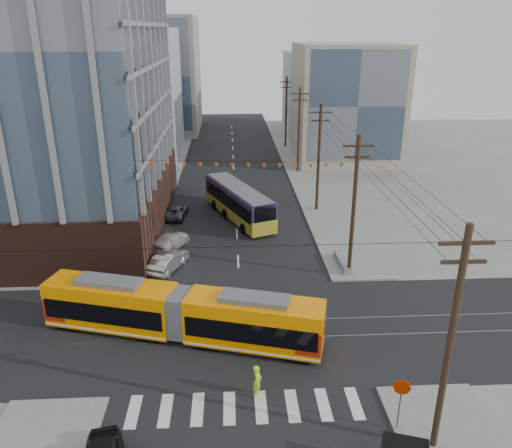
{
  "coord_description": "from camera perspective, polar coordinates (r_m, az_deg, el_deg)",
  "views": [
    {
      "loc": [
        -0.54,
        -23.07,
        17.88
      ],
      "look_at": [
        1.34,
        11.6,
        4.23
      ],
      "focal_mm": 35.0,
      "sensor_mm": 36.0,
      "label": 1
    }
  ],
  "objects": [
    {
      "name": "ground",
      "position": [
        29.19,
        -1.45,
        -16.32
      ],
      "size": [
        160.0,
        160.0,
        0.0
      ],
      "primitive_type": "plane",
      "color": "slate"
    },
    {
      "name": "bg_bldg_nw_near",
      "position": [
        77.36,
        -15.86,
        14.09
      ],
      "size": [
        18.0,
        16.0,
        18.0
      ],
      "primitive_type": "cube",
      "color": "#8C99A5",
      "rests_on": "ground"
    },
    {
      "name": "bg_bldg_ne_near",
      "position": [
        73.63,
        10.19,
        13.42
      ],
      "size": [
        14.0,
        14.0,
        16.0
      ],
      "primitive_type": "cube",
      "color": "gray",
      "rests_on": "ground"
    },
    {
      "name": "bg_bldg_nw_far",
      "position": [
        96.34,
        -11.6,
        16.35
      ],
      "size": [
        16.0,
        18.0,
        20.0
      ],
      "primitive_type": "cube",
      "color": "gray",
      "rests_on": "ground"
    },
    {
      "name": "bg_bldg_ne_far",
      "position": [
        93.57,
        8.62,
        14.55
      ],
      "size": [
        16.0,
        16.0,
        14.0
      ],
      "primitive_type": "cube",
      "color": "#8C99A5",
      "rests_on": "ground"
    },
    {
      "name": "utility_pole_near",
      "position": [
        22.94,
        21.24,
        -12.86
      ],
      "size": [
        0.3,
        0.3,
        11.0
      ],
      "primitive_type": "cylinder",
      "color": "black",
      "rests_on": "ground"
    },
    {
      "name": "utility_pole_far",
      "position": [
        80.54,
        3.46,
        12.58
      ],
      "size": [
        0.3,
        0.3,
        11.0
      ],
      "primitive_type": "cylinder",
      "color": "black",
      "rests_on": "ground"
    },
    {
      "name": "streetcar",
      "position": [
        31.2,
        -8.61,
        -10.1
      ],
      "size": [
        17.39,
        7.17,
        3.35
      ],
      "primitive_type": null,
      "rotation": [
        0.0,
        0.0,
        -0.28
      ],
      "color": "orange",
      "rests_on": "ground"
    },
    {
      "name": "city_bus",
      "position": [
        49.89,
        -2.01,
        2.5
      ],
      "size": [
        6.94,
        11.98,
        3.37
      ],
      "primitive_type": null,
      "rotation": [
        0.0,
        0.0,
        0.39
      ],
      "color": "#32224F",
      "rests_on": "ground"
    },
    {
      "name": "parked_car_silver",
      "position": [
        40.13,
        -10.02,
        -4.19
      ],
      "size": [
        3.11,
        4.68,
        1.46
      ],
      "primitive_type": "imported",
      "rotation": [
        0.0,
        0.0,
        2.75
      ],
      "color": "#ADADAD",
      "rests_on": "ground"
    },
    {
      "name": "parked_car_white",
      "position": [
        43.97,
        -9.78,
        -1.92
      ],
      "size": [
        3.62,
        4.97,
        1.34
      ],
      "primitive_type": "imported",
      "rotation": [
        0.0,
        0.0,
        2.71
      ],
      "color": "#BDB4B4",
      "rests_on": "ground"
    },
    {
      "name": "parked_car_grey",
      "position": [
        51.14,
        -9.12,
        1.44
      ],
      "size": [
        2.49,
        4.56,
        1.21
      ],
      "primitive_type": "imported",
      "rotation": [
        0.0,
        0.0,
        3.03
      ],
      "color": "#3D4048",
      "rests_on": "ground"
    },
    {
      "name": "pedestrian",
      "position": [
        26.97,
        0.16,
        -17.5
      ],
      "size": [
        0.55,
        0.74,
        1.85
      ],
      "primitive_type": "imported",
      "rotation": [
        0.0,
        0.0,
        1.41
      ],
      "color": "#BFFF1A",
      "rests_on": "ground"
    },
    {
      "name": "stop_sign",
      "position": [
        25.75,
        16.07,
        -19.47
      ],
      "size": [
        1.04,
        1.04,
        2.72
      ],
      "primitive_type": null,
      "rotation": [
        0.0,
        0.0,
        -0.31
      ],
      "color": "#B62700",
      "rests_on": "ground"
    },
    {
      "name": "jersey_barrier",
      "position": [
        40.67,
        9.79,
        -4.39
      ],
      "size": [
        0.94,
        3.65,
        0.72
      ],
      "primitive_type": "cube",
      "rotation": [
        0.0,
        0.0,
        0.04
      ],
      "color": "slate",
      "rests_on": "ground"
    }
  ]
}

